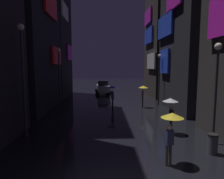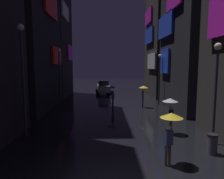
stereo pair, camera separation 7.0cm
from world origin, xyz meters
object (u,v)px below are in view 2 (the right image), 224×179
Objects in this scene: pedestrian_foreground_left_yellow at (143,90)px; pedestrian_far_right_blue at (112,90)px; pedestrian_foreground_right_clear at (170,106)px; pedestrian_midstreet_centre_yellow at (170,124)px; streetlamp_right_far at (159,73)px; car_distant at (103,87)px; streetlamp_right_near at (216,81)px; streetlamp_left_near at (23,69)px; trash_bin at (212,144)px; streetlamp_left_far at (59,71)px.

pedestrian_far_right_blue is at bearing 179.29° from pedestrian_foreground_left_yellow.
pedestrian_foreground_right_clear and pedestrian_foreground_left_yellow have the same top height.
pedestrian_midstreet_centre_yellow is 0.41× the size of streetlamp_right_far.
car_distant is 0.83× the size of streetlamp_right_near.
trash_bin is (9.30, -2.52, -3.35)m from streetlamp_left_near.
car_distant is at bearing 102.78° from pedestrian_foreground_right_clear.
trash_bin is at bearing -119.70° from streetlamp_right_near.
pedestrian_foreground_right_clear and pedestrian_far_right_blue have the same top height.
pedestrian_foreground_left_yellow is at bearing 44.23° from streetlamp_left_near.
pedestrian_foreground_right_clear is at bearing 138.68° from streetlamp_right_near.
trash_bin is (2.23, 0.88, -1.20)m from pedestrian_midstreet_centre_yellow.
streetlamp_left_near reaches higher than pedestrian_far_right_blue.
streetlamp_right_far is at bearing -57.30° from car_distant.
trash_bin is (-0.70, -1.23, -2.76)m from streetlamp_right_near.
pedestrian_far_right_blue reaches higher than trash_bin.
car_distant is (-4.08, 17.99, -0.74)m from pedestrian_foreground_right_clear.
streetlamp_left_near is (-8.14, -7.92, 2.15)m from pedestrian_foreground_left_yellow.
pedestrian_midstreet_centre_yellow reaches higher than trash_bin.
pedestrian_far_right_blue is 5.53m from streetlamp_left_far.
pedestrian_far_right_blue is at bearing 99.58° from pedestrian_midstreet_centre_yellow.
streetlamp_right_near is (1.74, -1.53, 1.56)m from pedestrian_foreground_right_clear.
pedestrian_foreground_left_yellow is 0.41× the size of streetlamp_right_far.
pedestrian_far_right_blue is 0.41× the size of streetlamp_right_far.
pedestrian_foreground_right_clear is 1.00× the size of pedestrian_midstreet_centre_yellow.
streetlamp_left_far is at bearing 171.85° from pedestrian_far_right_blue.
pedestrian_far_right_blue is 10.56m from streetlamp_right_near.
streetlamp_left_near is at bearing 154.30° from pedestrian_midstreet_centre_yellow.
streetlamp_right_far is (1.86, 1.24, 1.61)m from pedestrian_foreground_left_yellow.
streetlamp_right_far is at bearing 2.64° from streetlamp_left_far.
pedestrian_midstreet_centre_yellow is at bearing -82.39° from car_distant.
streetlamp_left_far reaches higher than car_distant.
pedestrian_far_right_blue is at bearing 111.93° from pedestrian_foreground_right_clear.
streetlamp_left_far is (-10.00, 9.99, 0.34)m from streetlamp_right_near.
car_distant is (-0.97, 10.27, -0.74)m from pedestrian_far_right_blue.
pedestrian_midstreet_centre_yellow is 12.99m from streetlamp_right_far.
pedestrian_far_right_blue is (-1.92, 11.36, 0.00)m from pedestrian_midstreet_centre_yellow.
pedestrian_midstreet_centre_yellow is 1.00× the size of pedestrian_far_right_blue.
streetlamp_left_near is at bearing -102.91° from car_distant.
streetlamp_right_near is 0.82× the size of streetlamp_left_near.
streetlamp_left_far reaches higher than streetlamp_right_far.
pedestrian_far_right_blue is 10.34m from car_distant.
streetlamp_right_far is at bearing 42.47° from streetlamp_left_near.
pedestrian_foreground_right_clear is 8.32m from pedestrian_far_right_blue.
streetlamp_left_far reaches higher than pedestrian_midstreet_centre_yellow.
pedestrian_foreground_right_clear and pedestrian_midstreet_centre_yellow have the same top height.
pedestrian_far_right_blue is 0.37× the size of streetlamp_left_far.
streetlamp_right_near is at bearing -7.39° from streetlamp_left_near.
pedestrian_foreground_left_yellow reaches higher than car_distant.
streetlamp_right_far reaches higher than pedestrian_far_right_blue.
streetlamp_left_far is (-8.14, 0.77, 1.89)m from pedestrian_foreground_left_yellow.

